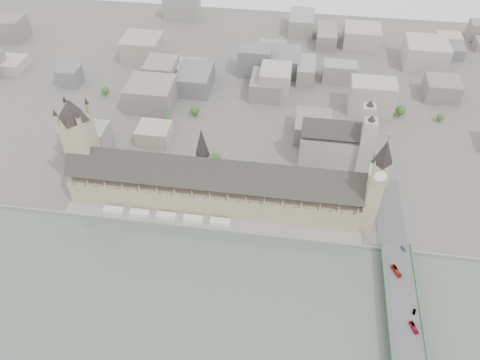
# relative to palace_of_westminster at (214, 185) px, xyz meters

# --- Properties ---
(ground) EXTENTS (900.00, 900.00, 0.00)m
(ground) POSITION_rel_palace_of_westminster_xyz_m (0.00, -19.70, -22.71)
(ground) COLOR #595651
(ground) RESTS_ON ground
(embankment_wall) EXTENTS (600.00, 1.50, 3.00)m
(embankment_wall) POSITION_rel_palace_of_westminster_xyz_m (0.00, -34.70, -21.21)
(embankment_wall) COLOR gray
(embankment_wall) RESTS_ON ground
(river_terrace) EXTENTS (270.00, 15.00, 2.00)m
(river_terrace) POSITION_rel_palace_of_westminster_xyz_m (0.00, -27.20, -21.71)
(river_terrace) COLOR gray
(river_terrace) RESTS_ON ground
(terrace_tents) EXTENTS (118.00, 7.00, 4.00)m
(terrace_tents) POSITION_rel_palace_of_westminster_xyz_m (-40.00, -26.70, -18.71)
(terrace_tents) COLOR silver
(terrace_tents) RESTS_ON river_terrace
(palace_of_westminster) EXTENTS (265.00, 40.73, 55.44)m
(palace_of_westminster) POSITION_rel_palace_of_westminster_xyz_m (0.00, 0.00, 0.00)
(palace_of_westminster) COLOR tan
(palace_of_westminster) RESTS_ON ground
(elizabeth_tower) EXTENTS (17.00, 17.00, 107.50)m
(elizabeth_tower) POSITION_rel_palace_of_westminster_xyz_m (138.00, -11.70, 35.38)
(elizabeth_tower) COLOR tan
(elizabeth_tower) RESTS_ON ground
(victoria_tower) EXTENTS (30.00, 30.00, 100.00)m
(victoria_tower) POSITION_rel_palace_of_westminster_xyz_m (-122.00, 6.30, 32.50)
(victoria_tower) COLOR tan
(victoria_tower) RESTS_ON ground
(central_tower) EXTENTS (13.00, 13.00, 48.00)m
(central_tower) POSITION_rel_palace_of_westminster_xyz_m (-10.00, 6.30, 35.21)
(central_tower) COLOR gray
(central_tower) RESTS_ON ground
(westminster_bridge) EXTENTS (25.00, 325.00, 10.25)m
(westminster_bridge) POSITION_rel_palace_of_westminster_xyz_m (162.00, -107.20, -17.58)
(westminster_bridge) COLOR #474749
(westminster_bridge) RESTS_ON ground
(westminster_abbey) EXTENTS (68.00, 36.00, 64.00)m
(westminster_abbey) POSITION_rel_palace_of_westminster_xyz_m (110.92, 75.30, 2.38)
(westminster_abbey) COLOR #9B948B
(westminster_abbey) RESTS_ON ground
(city_skyline_inland) EXTENTS (720.00, 360.00, 38.00)m
(city_skyline_inland) POSITION_rel_palace_of_westminster_xyz_m (0.00, 225.30, -3.71)
(city_skyline_inland) COLOR gray
(city_skyline_inland) RESTS_ON ground
(park_trees) EXTENTS (110.00, 30.00, 15.00)m
(park_trees) POSITION_rel_palace_of_westminster_xyz_m (-10.00, 40.30, -15.21)
(park_trees) COLOR #244F1C
(park_trees) RESTS_ON ground
(red_bus_north) EXTENTS (7.68, 12.20, 3.38)m
(red_bus_north) POSITION_rel_palace_of_westminster_xyz_m (159.00, -64.17, -10.77)
(red_bus_north) COLOR #B52714
(red_bus_north) RESTS_ON westminster_bridge
(red_bus_south) EXTENTS (5.61, 10.30, 2.81)m
(red_bus_south) POSITION_rel_palace_of_westminster_xyz_m (166.92, -112.32, -11.05)
(red_bus_south) COLOR maroon
(red_bus_south) RESTS_ON westminster_bridge
(car_silver) EXTENTS (2.96, 5.18, 1.62)m
(car_silver) POSITION_rel_palace_of_westminster_xyz_m (168.98, -98.88, -11.65)
(car_silver) COLOR gray
(car_silver) RESTS_ON westminster_bridge
(car_approach) EXTENTS (4.30, 6.12, 1.65)m
(car_approach) POSITION_rel_palace_of_westminster_xyz_m (167.12, -39.98, -11.63)
(car_approach) COLOR gray
(car_approach) RESTS_ON westminster_bridge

